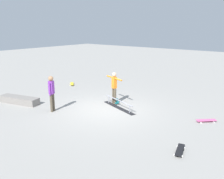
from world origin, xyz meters
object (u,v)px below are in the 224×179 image
(skater_main, at_px, (114,86))
(loose_skateboard_yellow, at_px, (72,84))
(skate_ledge, at_px, (19,100))
(loose_skateboard_pink, at_px, (206,120))
(skateboard_main, at_px, (117,101))
(bystander_purple_shirt, at_px, (52,92))
(loose_skateboard_black, at_px, (180,150))
(grind_rail, at_px, (119,104))

(skater_main, height_order, loose_skateboard_yellow, skater_main)
(skate_ledge, xyz_separation_m, loose_skateboard_yellow, (0.79, -4.26, -0.09))
(loose_skateboard_pink, bearing_deg, skateboard_main, 138.81)
(loose_skateboard_yellow, xyz_separation_m, loose_skateboard_pink, (-8.92, 0.97, 0.00))
(loose_skateboard_yellow, height_order, loose_skateboard_pink, same)
(skater_main, bearing_deg, bystander_purple_shirt, 78.48)
(loose_skateboard_pink, bearing_deg, loose_skateboard_black, -131.59)
(loose_skateboard_yellow, height_order, loose_skateboard_black, same)
(bystander_purple_shirt, bearing_deg, skate_ledge, 75.24)
(bystander_purple_shirt, relative_size, loose_skateboard_yellow, 2.24)
(loose_skateboard_yellow, xyz_separation_m, loose_skateboard_black, (-9.02, 3.89, 0.00))
(grind_rail, xyz_separation_m, skater_main, (0.55, -0.37, 0.75))
(grind_rail, height_order, loose_skateboard_black, grind_rail)
(skater_main, bearing_deg, loose_skateboard_yellow, 2.23)
(skateboard_main, distance_m, loose_skateboard_pink, 4.38)
(skate_ledge, distance_m, bystander_purple_shirt, 2.38)
(loose_skateboard_yellow, bearing_deg, bystander_purple_shirt, 169.51)
(skateboard_main, height_order, loose_skateboard_yellow, same)
(skater_main, height_order, bystander_purple_shirt, bystander_purple_shirt)
(bystander_purple_shirt, xyz_separation_m, loose_skateboard_pink, (-5.88, -2.99, -0.85))
(grind_rail, xyz_separation_m, loose_skateboard_pink, (-3.81, -0.79, -0.10))
(skater_main, relative_size, loose_skateboard_pink, 2.21)
(grind_rail, xyz_separation_m, loose_skateboard_black, (-3.91, 2.13, -0.10))
(grind_rail, relative_size, skate_ledge, 1.05)
(grind_rail, distance_m, bystander_purple_shirt, 3.12)
(skate_ledge, distance_m, loose_skateboard_pink, 8.77)
(skate_ledge, xyz_separation_m, skater_main, (-3.77, -2.87, 0.75))
(loose_skateboard_black, xyz_separation_m, loose_skateboard_pink, (0.11, -2.92, 0.00))
(bystander_purple_shirt, relative_size, loose_skateboard_black, 1.97)
(grind_rail, bearing_deg, skater_main, -15.73)
(skateboard_main, bearing_deg, bystander_purple_shirt, 112.09)
(skate_ledge, xyz_separation_m, skateboard_main, (-3.75, -3.10, -0.09))
(loose_skateboard_yellow, bearing_deg, grind_rail, -156.92)
(grind_rail, bearing_deg, loose_skateboard_black, 170.02)
(skater_main, height_order, loose_skateboard_black, skater_main)
(grind_rail, xyz_separation_m, loose_skateboard_yellow, (5.11, -1.76, -0.10))
(skater_main, distance_m, loose_skateboard_black, 5.18)
(loose_skateboard_black, bearing_deg, loose_skateboard_yellow, 52.32)
(skateboard_main, xyz_separation_m, loose_skateboard_pink, (-4.38, -0.19, 0.00))
(skateboard_main, bearing_deg, loose_skateboard_yellow, 36.04)
(bystander_purple_shirt, bearing_deg, loose_skateboard_black, -111.57)
(skate_ledge, xyz_separation_m, loose_skateboard_pink, (-8.13, -3.29, -0.09))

